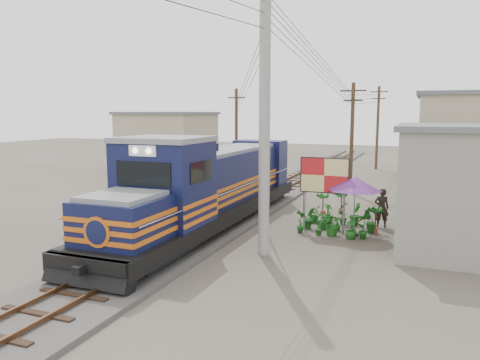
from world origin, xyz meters
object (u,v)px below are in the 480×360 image
at_px(billboard, 324,177).
at_px(locomotive, 209,189).
at_px(market_umbrella, 355,184).
at_px(vendor, 382,208).

bearing_deg(billboard, locomotive, -164.99).
bearing_deg(locomotive, billboard, 13.68).
height_order(billboard, market_umbrella, billboard).
distance_m(market_umbrella, vendor, 2.46).
bearing_deg(vendor, locomotive, 9.03).
relative_size(locomotive, vendor, 9.36).
bearing_deg(vendor, billboard, 24.88).
relative_size(locomotive, market_umbrella, 6.73).
xyz_separation_m(market_umbrella, vendor, (0.97, 1.85, -1.29)).
relative_size(market_umbrella, vendor, 1.39).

